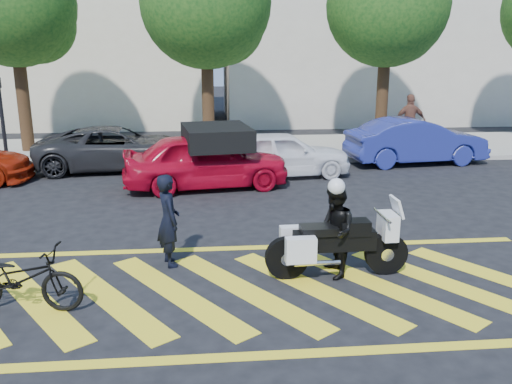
{
  "coord_description": "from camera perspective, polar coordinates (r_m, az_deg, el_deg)",
  "views": [
    {
      "loc": [
        -0.07,
        -7.95,
        3.81
      ],
      "look_at": [
        0.86,
        2.18,
        1.05
      ],
      "focal_mm": 38.0,
      "sensor_mm": 36.0,
      "label": 1
    }
  ],
  "objects": [
    {
      "name": "ground",
      "position": [
        8.82,
        -4.34,
        -10.46
      ],
      "size": [
        90.0,
        90.0,
        0.0
      ],
      "primitive_type": "plane",
      "color": "black",
      "rests_on": "ground"
    },
    {
      "name": "sidewalk",
      "position": [
        20.3,
        -4.95,
        4.52
      ],
      "size": [
        60.0,
        5.0,
        0.15
      ],
      "primitive_type": "cube",
      "color": "#9E998E",
      "rests_on": "ground"
    },
    {
      "name": "crosswalk",
      "position": [
        8.82,
        -4.6,
        -10.45
      ],
      "size": [
        12.33,
        4.0,
        0.01
      ],
      "color": "yellow",
      "rests_on": "ground"
    },
    {
      "name": "building_left",
      "position": [
        30.04,
        -21.44,
        16.46
      ],
      "size": [
        16.0,
        8.0,
        10.0
      ],
      "primitive_type": "cube",
      "color": "beige",
      "rests_on": "ground"
    },
    {
      "name": "building_right",
      "position": [
        30.39,
        12.79,
        18.02
      ],
      "size": [
        16.0,
        8.0,
        11.0
      ],
      "primitive_type": "cube",
      "color": "beige",
      "rests_on": "ground"
    },
    {
      "name": "tree_left",
      "position": [
        21.02,
        -23.79,
        17.2
      ],
      "size": [
        4.2,
        4.2,
        7.26
      ],
      "color": "black",
      "rests_on": "ground"
    },
    {
      "name": "tree_center",
      "position": [
        20.06,
        -4.91,
        18.81
      ],
      "size": [
        4.6,
        4.6,
        7.56
      ],
      "color": "black",
      "rests_on": "ground"
    },
    {
      "name": "tree_right",
      "position": [
        21.14,
        13.96,
        18.11
      ],
      "size": [
        4.4,
        4.4,
        7.41
      ],
      "color": "black",
      "rests_on": "ground"
    },
    {
      "name": "signal_pole",
      "position": [
        18.92,
        -25.33,
        8.01
      ],
      "size": [
        0.28,
        0.43,
        3.2
      ],
      "color": "black",
      "rests_on": "ground"
    },
    {
      "name": "officer_bike",
      "position": [
        9.68,
        -9.2,
        -2.94
      ],
      "size": [
        0.57,
        0.7,
        1.66
      ],
      "primitive_type": "imported",
      "rotation": [
        0.0,
        0.0,
        1.9
      ],
      "color": "black",
      "rests_on": "ground"
    },
    {
      "name": "bicycle",
      "position": [
        8.78,
        -23.52,
        -8.34
      ],
      "size": [
        1.96,
        0.96,
        0.99
      ],
      "primitive_type": "imported",
      "rotation": [
        0.0,
        0.0,
        1.4
      ],
      "color": "black",
      "rests_on": "ground"
    },
    {
      "name": "police_motorcycle",
      "position": [
        9.25,
        8.33,
        -5.37
      ],
      "size": [
        2.46,
        0.79,
        1.08
      ],
      "rotation": [
        0.0,
        0.0,
        0.03
      ],
      "color": "black",
      "rests_on": "ground"
    },
    {
      "name": "officer_moto",
      "position": [
        9.18,
        8.28,
        -4.18
      ],
      "size": [
        0.62,
        0.79,
        1.58
      ],
      "primitive_type": "imported",
      "rotation": [
        0.0,
        0.0,
        -1.54
      ],
      "color": "black",
      "rests_on": "ground"
    },
    {
      "name": "red_convertible",
      "position": [
        14.9,
        -5.31,
        3.32
      ],
      "size": [
        4.7,
        2.44,
        1.53
      ],
      "primitive_type": "imported",
      "rotation": [
        0.0,
        0.0,
        1.72
      ],
      "color": "#B60822",
      "rests_on": "ground"
    },
    {
      "name": "parked_mid_left",
      "position": [
        17.67,
        -14.52,
        4.5
      ],
      "size": [
        5.07,
        2.64,
        1.36
      ],
      "primitive_type": "imported",
      "rotation": [
        0.0,
        0.0,
        1.65
      ],
      "color": "black",
      "rests_on": "ground"
    },
    {
      "name": "parked_mid_right",
      "position": [
        16.21,
        2.79,
        4.05
      ],
      "size": [
        4.15,
        1.96,
        1.37
      ],
      "primitive_type": "imported",
      "rotation": [
        0.0,
        0.0,
        1.66
      ],
      "color": "white",
      "rests_on": "ground"
    },
    {
      "name": "parked_right",
      "position": [
        18.73,
        16.47,
        5.16
      ],
      "size": [
        4.7,
        2.08,
        1.5
      ],
      "primitive_type": "imported",
      "rotation": [
        0.0,
        0.0,
        1.68
      ],
      "color": "navy",
      "rests_on": "ground"
    },
    {
      "name": "pedestrian_right",
      "position": [
        20.51,
        15.89,
        7.13
      ],
      "size": [
        1.18,
        0.53,
        1.98
      ],
      "primitive_type": "imported",
      "rotation": [
        0.0,
        0.0,
        3.1
      ],
      "color": "brown",
      "rests_on": "sidewalk"
    }
  ]
}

